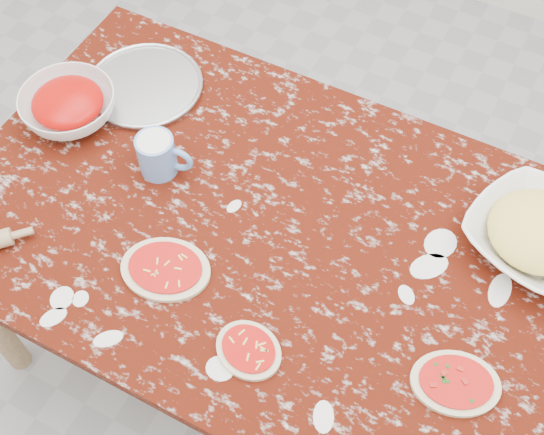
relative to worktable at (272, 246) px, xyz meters
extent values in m
plane|color=gray|center=(0.00, 0.00, -0.67)|extent=(4.00, 4.00, 0.00)
cube|color=#390D04|center=(0.00, 0.00, 0.06)|extent=(1.60, 1.00, 0.04)
cube|color=tan|center=(0.00, 0.00, 0.00)|extent=(1.50, 0.90, 0.08)
cylinder|color=tan|center=(-0.72, 0.42, -0.31)|extent=(0.07, 0.07, 0.71)
cylinder|color=#B2B2B7|center=(-0.53, 0.25, 0.09)|extent=(0.37, 0.37, 0.01)
imported|color=white|center=(-0.65, 0.07, 0.12)|extent=(0.28, 0.28, 0.08)
imported|color=white|center=(0.57, 0.25, 0.12)|extent=(0.40, 0.40, 0.08)
cylinder|color=#5F88CA|center=(-0.34, 0.03, 0.14)|extent=(0.10, 0.10, 0.11)
torus|color=#5F88CA|center=(-0.29, 0.04, 0.14)|extent=(0.08, 0.03, 0.08)
cylinder|color=silver|center=(-0.34, 0.03, 0.18)|extent=(0.08, 0.08, 0.01)
ellipsoid|color=beige|center=(-0.17, -0.22, 0.09)|extent=(0.25, 0.21, 0.01)
ellipsoid|color=red|center=(-0.17, -0.22, 0.10)|extent=(0.20, 0.18, 0.00)
ellipsoid|color=beige|center=(0.10, -0.31, 0.09)|extent=(0.18, 0.16, 0.01)
ellipsoid|color=red|center=(0.10, -0.31, 0.10)|extent=(0.15, 0.13, 0.00)
ellipsoid|color=beige|center=(0.53, -0.17, 0.09)|extent=(0.23, 0.20, 0.01)
ellipsoid|color=red|center=(0.53, -0.17, 0.10)|extent=(0.19, 0.17, 0.00)
camera|label=1|loc=(0.42, -0.80, 1.52)|focal=45.95mm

